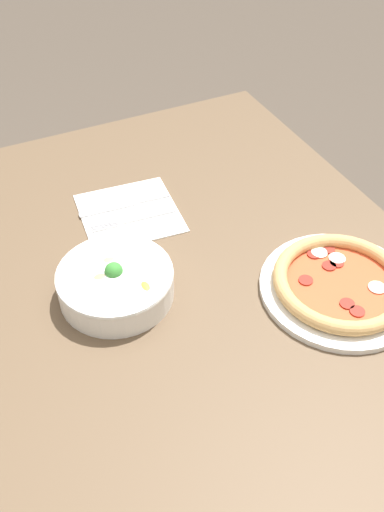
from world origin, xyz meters
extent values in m
plane|color=#4C4238|center=(0.00, 0.00, 0.00)|extent=(8.00, 8.00, 0.00)
cube|color=brown|center=(0.00, 0.00, 0.76)|extent=(1.31, 0.87, 0.03)
cylinder|color=#4E3C2B|center=(0.58, -0.37, 0.37)|extent=(0.06, 0.06, 0.74)
cylinder|color=white|center=(-0.08, -0.21, 0.78)|extent=(0.29, 0.29, 0.01)
torus|color=tan|center=(-0.08, -0.21, 0.80)|extent=(0.24, 0.24, 0.03)
cylinder|color=#D14C28|center=(-0.08, -0.21, 0.79)|extent=(0.21, 0.21, 0.01)
cylinder|color=maroon|center=(-0.04, -0.24, 0.79)|extent=(0.03, 0.03, 0.00)
cylinder|color=maroon|center=(-0.13, -0.19, 0.79)|extent=(0.03, 0.03, 0.00)
cylinder|color=maroon|center=(-0.05, -0.16, 0.79)|extent=(0.03, 0.03, 0.00)
cylinder|color=maroon|center=(-0.15, -0.20, 0.79)|extent=(0.03, 0.03, 0.00)
cylinder|color=maroon|center=(0.00, -0.21, 0.79)|extent=(0.03, 0.03, 0.00)
cylinder|color=maroon|center=(0.00, -0.25, 0.79)|extent=(0.03, 0.03, 0.00)
cylinder|color=maroon|center=(-0.04, -0.22, 0.79)|extent=(0.03, 0.03, 0.00)
ellipsoid|color=silver|center=(-0.12, -0.27, 0.79)|extent=(0.03, 0.03, 0.01)
ellipsoid|color=silver|center=(0.00, -0.23, 0.79)|extent=(0.03, 0.03, 0.01)
ellipsoid|color=silver|center=(-0.03, -0.25, 0.79)|extent=(0.03, 0.03, 0.01)
cylinder|color=white|center=(0.08, 0.15, 0.80)|extent=(0.20, 0.20, 0.06)
torus|color=white|center=(0.08, 0.15, 0.82)|extent=(0.21, 0.21, 0.01)
ellipsoid|color=#998466|center=(0.08, 0.18, 0.82)|extent=(0.03, 0.04, 0.02)
ellipsoid|color=#998466|center=(0.01, 0.15, 0.82)|extent=(0.04, 0.04, 0.02)
ellipsoid|color=tan|center=(0.07, 0.23, 0.82)|extent=(0.03, 0.04, 0.02)
ellipsoid|color=tan|center=(0.13, 0.13, 0.82)|extent=(0.04, 0.04, 0.02)
ellipsoid|color=#998466|center=(0.06, 0.08, 0.82)|extent=(0.03, 0.04, 0.02)
ellipsoid|color=tan|center=(0.11, 0.15, 0.82)|extent=(0.03, 0.04, 0.02)
ellipsoid|color=tan|center=(0.06, 0.14, 0.82)|extent=(0.04, 0.04, 0.02)
sphere|color=#388433|center=(0.08, 0.15, 0.83)|extent=(0.03, 0.03, 0.03)
ellipsoid|color=yellow|center=(0.03, 0.11, 0.82)|extent=(0.04, 0.02, 0.02)
cube|color=white|center=(0.29, 0.05, 0.77)|extent=(0.21, 0.21, 0.00)
cube|color=silver|center=(0.25, 0.02, 0.78)|extent=(0.02, 0.13, 0.00)
cube|color=silver|center=(0.27, 0.11, 0.78)|extent=(0.01, 0.05, 0.00)
cube|color=silver|center=(0.26, 0.11, 0.78)|extent=(0.01, 0.05, 0.00)
cube|color=silver|center=(0.26, 0.11, 0.78)|extent=(0.01, 0.05, 0.00)
cube|color=silver|center=(0.25, 0.11, 0.78)|extent=(0.01, 0.05, 0.00)
cube|color=silver|center=(0.31, -0.01, 0.78)|extent=(0.02, 0.08, 0.01)
cube|color=silver|center=(0.31, 0.09, 0.78)|extent=(0.02, 0.12, 0.00)
camera|label=1|loc=(-0.61, 0.33, 1.52)|focal=40.00mm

